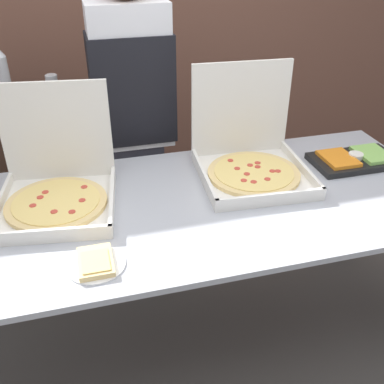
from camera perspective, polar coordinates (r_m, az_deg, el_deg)
The scene contains 11 objects.
ground_plane at distance 2.51m, azimuth -0.00°, elevation -18.67°, with size 16.00×16.00×0.00m, color #514C47.
brick_wall_behind at distance 3.33m, azimuth -8.27°, elevation 22.00°, with size 10.00×0.06×2.80m.
buffet_table at distance 1.97m, azimuth -0.00°, elevation -3.59°, with size 2.27×0.97×0.89m.
pizza_box_near_right at distance 2.12m, azimuth 7.41°, elevation 4.46°, with size 0.51×0.53×0.48m.
pizza_box_far_left at distance 1.96m, azimuth -16.83°, elevation 0.88°, with size 0.53×0.55×0.47m.
paper_plate_front_left at distance 1.61m, azimuth -12.13°, elevation -8.77°, with size 0.21×0.21×0.03m.
veggie_tray at distance 2.35m, azimuth 19.99°, elevation 3.92°, with size 0.42×0.24×0.05m.
sideboard_podium at distance 2.90m, azimuth -20.98°, elevation 0.48°, with size 0.66×0.47×1.07m.
soda_bottle at distance 2.68m, azimuth -23.07°, elevation 13.78°, with size 0.08×0.08×0.35m.
soda_can_silver at distance 2.68m, azimuth -17.30°, elevation 12.77°, with size 0.07×0.07×0.12m.
person_server_vest at distance 2.48m, azimuth -7.38°, elevation 9.61°, with size 0.42×0.24×1.80m.
Camera 1 is at (-0.42, -1.56, 1.92)m, focal length 42.00 mm.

